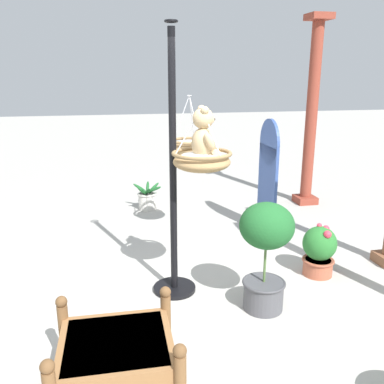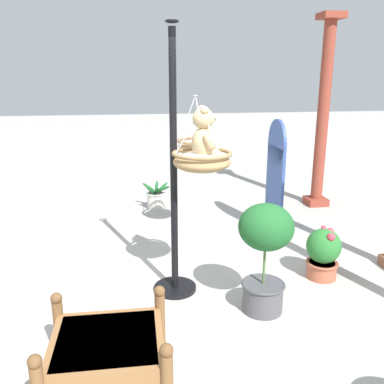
{
  "view_description": "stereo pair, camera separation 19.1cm",
  "coord_description": "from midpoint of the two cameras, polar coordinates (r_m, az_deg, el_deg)",
  "views": [
    {
      "loc": [
        3.72,
        -0.7,
        2.19
      ],
      "look_at": [
        -0.0,
        0.06,
        1.1
      ],
      "focal_mm": 39.02,
      "sensor_mm": 36.0,
      "label": 1
    },
    {
      "loc": [
        3.76,
        -0.51,
        2.19
      ],
      "look_at": [
        -0.0,
        0.06,
        1.1
      ],
      "focal_mm": 39.02,
      "sensor_mm": 36.0,
      "label": 2
    }
  ],
  "objects": [
    {
      "name": "teddy_bear",
      "position": [
        3.88,
        0.28,
        7.53
      ],
      "size": [
        0.34,
        0.3,
        0.5
      ],
      "color": "tan"
    },
    {
      "name": "potted_plant_bushy_green",
      "position": [
        4.86,
        15.91,
        -7.68
      ],
      "size": [
        0.37,
        0.37,
        0.6
      ],
      "color": "#AD563D",
      "rests_on": "ground"
    },
    {
      "name": "greenhouse_pillar_left",
      "position": [
        7.28,
        15.28,
        9.9
      ],
      "size": [
        0.36,
        0.36,
        3.1
      ],
      "color": "brown",
      "rests_on": "ground"
    },
    {
      "name": "display_pole_central",
      "position": [
        4.16,
        -3.85,
        -2.99
      ],
      "size": [
        0.44,
        0.44,
        2.64
      ],
      "color": "black",
      "rests_on": "ground"
    },
    {
      "name": "display_sign_board",
      "position": [
        5.88,
        9.48,
        3.49
      ],
      "size": [
        0.64,
        0.06,
        1.6
      ],
      "color": "#334C8C",
      "rests_on": "ground"
    },
    {
      "name": "potted_plant_tall_leafy",
      "position": [
        3.94,
        8.67,
        -7.47
      ],
      "size": [
        0.51,
        0.51,
        1.06
      ],
      "color": "#4C4C51",
      "rests_on": "ground"
    },
    {
      "name": "ground_plane",
      "position": [
        4.38,
        -2.11,
        -14.11
      ],
      "size": [
        40.0,
        40.0,
        0.0
      ],
      "primitive_type": "plane",
      "color": "#ADAAA3"
    },
    {
      "name": "hanging_basket_left_high",
      "position": [
        5.42,
        -1.39,
        6.25
      ],
      "size": [
        0.48,
        0.48,
        0.77
      ],
      "color": "#A37F51"
    },
    {
      "name": "potted_plant_flowering_red",
      "position": [
        6.99,
        -6.9,
        -0.91
      ],
      "size": [
        0.52,
        0.47,
        0.45
      ],
      "color": "beige",
      "rests_on": "ground"
    },
    {
      "name": "wooden_planter_box",
      "position": [
        3.19,
        -12.02,
        -22.17
      ],
      "size": [
        0.82,
        0.87,
        0.61
      ],
      "color": "olive",
      "rests_on": "ground"
    },
    {
      "name": "hanging_basket_with_teddy",
      "position": [
        3.91,
        -0.06,
        4.38
      ],
      "size": [
        0.57,
        0.57,
        0.6
      ],
      "color": "#A37F51"
    }
  ]
}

